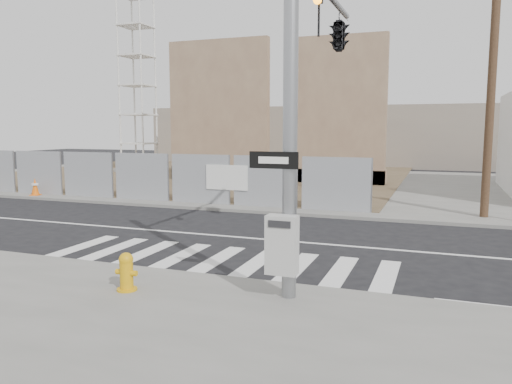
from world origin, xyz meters
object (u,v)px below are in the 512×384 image
(signal_pole, at_px, (326,56))
(fire_hydrant, at_px, (126,272))
(crane_tower, at_px, (136,43))
(traffic_cone_d, at_px, (273,196))
(traffic_cone_c, at_px, (178,193))
(traffic_cone_b, at_px, (35,187))

(signal_pole, distance_m, fire_hydrant, 6.28)
(crane_tower, bearing_deg, traffic_cone_d, -40.05)
(fire_hydrant, xyz_separation_m, traffic_cone_d, (-0.71, 10.92, 0.03))
(crane_tower, xyz_separation_m, traffic_cone_c, (9.51, -11.54, -8.60))
(signal_pole, xyz_separation_m, fire_hydrant, (-2.98, -3.48, -4.30))
(crane_tower, xyz_separation_m, traffic_cone_d, (13.80, -11.60, -8.52))
(crane_tower, distance_m, traffic_cone_c, 17.24)
(fire_hydrant, distance_m, traffic_cone_c, 12.07)
(traffic_cone_b, height_order, traffic_cone_d, traffic_cone_d)
(crane_tower, height_order, traffic_cone_c, crane_tower)
(traffic_cone_b, distance_m, traffic_cone_c, 6.98)
(traffic_cone_c, distance_m, traffic_cone_d, 4.30)
(signal_pole, relative_size, traffic_cone_d, 8.79)
(fire_hydrant, bearing_deg, crane_tower, 117.36)
(signal_pole, distance_m, traffic_cone_d, 9.35)
(signal_pole, distance_m, traffic_cone_c, 11.80)
(crane_tower, distance_m, traffic_cone_b, 15.33)
(signal_pole, height_order, traffic_cone_b, signal_pole)
(crane_tower, xyz_separation_m, fire_hydrant, (14.51, -22.52, -8.54))
(signal_pole, bearing_deg, traffic_cone_b, 156.22)
(signal_pole, bearing_deg, crane_tower, 132.57)
(traffic_cone_d, bearing_deg, traffic_cone_b, -175.52)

